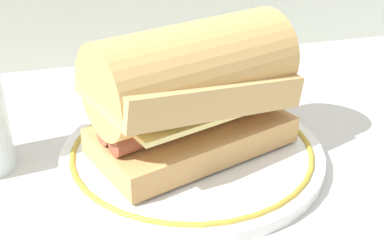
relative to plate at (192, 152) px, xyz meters
name	(u,v)px	position (x,y,z in m)	size (l,w,h in m)	color
ground_plane	(226,165)	(0.03, -0.02, -0.01)	(1.50, 1.50, 0.00)	beige
plate	(192,152)	(0.00, 0.00, 0.00)	(0.26, 0.26, 0.01)	white
sausage_sandwich	(192,89)	(0.00, 0.00, 0.07)	(0.22, 0.16, 0.13)	tan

